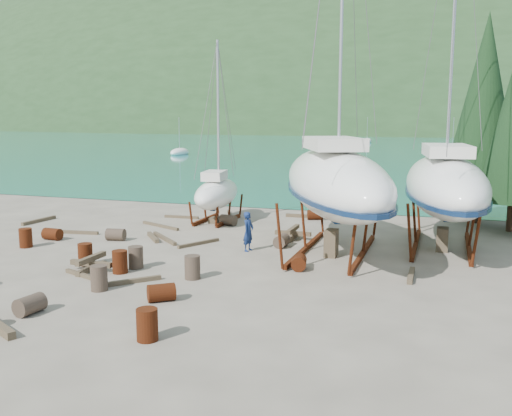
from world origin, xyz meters
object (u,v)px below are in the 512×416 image
(large_sailboat_near, at_px, (335,182))
(large_sailboat_far, at_px, (445,184))
(worker, at_px, (248,231))
(small_sailboat_shore, at_px, (217,193))

(large_sailboat_near, distance_m, large_sailboat_far, 5.16)
(large_sailboat_near, height_order, worker, large_sailboat_near)
(large_sailboat_near, xyz_separation_m, worker, (-3.69, -0.80, -2.28))
(small_sailboat_shore, relative_size, worker, 5.69)
(large_sailboat_near, relative_size, small_sailboat_shore, 1.95)
(large_sailboat_far, xyz_separation_m, small_sailboat_shore, (-12.23, 2.80, -1.26))
(large_sailboat_near, bearing_deg, large_sailboat_far, 5.98)
(large_sailboat_near, distance_m, small_sailboat_shore, 9.49)
(large_sailboat_far, bearing_deg, large_sailboat_near, -158.57)
(large_sailboat_far, relative_size, worker, 10.14)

